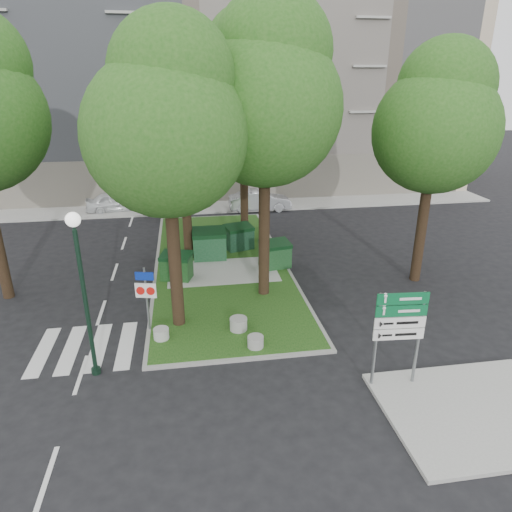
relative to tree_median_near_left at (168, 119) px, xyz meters
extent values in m
plane|color=black|center=(1.41, -2.56, -7.32)|extent=(120.00, 120.00, 0.00)
cube|color=#153F12|center=(1.91, 5.44, -7.26)|extent=(6.00, 16.00, 0.12)
cube|color=gray|center=(1.91, 5.44, -7.27)|extent=(6.30, 16.30, 0.10)
cube|color=#999993|center=(7.91, -6.06, -7.26)|extent=(5.00, 4.00, 0.12)
cube|color=#999993|center=(1.41, 15.94, -7.26)|extent=(42.00, 3.00, 0.12)
cube|color=silver|center=(-2.34, -1.06, -7.31)|extent=(5.00, 3.00, 0.01)
cube|color=#BDAD8D|center=(1.41, 23.44, 0.68)|extent=(41.00, 12.00, 16.00)
cylinder|color=black|center=(-0.09, -0.06, -4.24)|extent=(0.44, 0.44, 6.16)
sphere|color=#205516|center=(-0.09, -0.06, -0.50)|extent=(5.20, 5.20, 5.20)
sphere|color=#205516|center=(0.21, 0.14, 1.26)|extent=(3.90, 3.90, 3.90)
cylinder|color=black|center=(3.41, 1.94, -3.96)|extent=(0.44, 0.44, 6.72)
sphere|color=#205516|center=(3.41, 1.94, 0.12)|extent=(5.60, 5.60, 5.60)
sphere|color=#205516|center=(3.71, 2.14, 2.04)|extent=(4.20, 4.20, 4.20)
cylinder|color=black|center=(0.41, 6.44, -4.38)|extent=(0.44, 0.44, 5.88)
sphere|color=#205516|center=(0.41, 6.44, -0.81)|extent=(4.80, 4.80, 4.80)
sphere|color=#205516|center=(0.71, 6.64, 0.87)|extent=(3.60, 3.60, 3.60)
cylinder|color=black|center=(3.61, 9.44, -3.82)|extent=(0.44, 0.44, 7.00)
sphere|color=#205516|center=(3.61, 9.44, 0.43)|extent=(5.80, 5.80, 5.80)
sphere|color=#205516|center=(3.91, 9.64, 2.43)|extent=(4.35, 4.35, 4.35)
cylinder|color=black|center=(10.41, 2.44, -4.38)|extent=(0.44, 0.44, 5.88)
sphere|color=#205516|center=(10.41, 2.44, -0.81)|extent=(5.00, 5.00, 5.00)
sphere|color=#205516|center=(10.71, 2.64, 0.87)|extent=(3.75, 3.75, 3.75)
cube|color=#0E350F|center=(-0.17, 3.96, -6.69)|extent=(1.48, 1.22, 1.01)
cube|color=black|center=(-0.17, 3.96, -6.11)|extent=(1.54, 1.29, 0.29)
cube|color=#124020|center=(1.43, 6.20, -6.58)|extent=(1.60, 1.10, 1.24)
cube|color=black|center=(1.43, 6.20, -5.85)|extent=(1.66, 1.17, 0.36)
cube|color=black|center=(3.03, 7.33, -6.66)|extent=(1.57, 1.29, 1.07)
cube|color=black|center=(3.03, 7.33, -6.04)|extent=(1.64, 1.37, 0.31)
cube|color=#123B18|center=(4.41, 4.61, -6.67)|extent=(1.49, 1.15, 1.05)
cube|color=black|center=(4.41, 4.61, -6.06)|extent=(1.55, 1.22, 0.30)
cylinder|color=#A4A59F|center=(-0.69, -1.04, -7.01)|extent=(0.53, 0.53, 0.38)
cylinder|color=gray|center=(2.44, -2.06, -7.00)|extent=(0.54, 0.54, 0.39)
cylinder|color=gray|center=(2.01, -0.86, -6.97)|extent=(0.63, 0.63, 0.45)
cylinder|color=#C28D16|center=(4.61, 8.38, -6.81)|extent=(0.45, 0.45, 0.78)
cylinder|color=black|center=(-2.63, -2.57, -4.98)|extent=(0.13, 0.13, 4.67)
cylinder|color=black|center=(-2.63, -2.57, -7.22)|extent=(0.28, 0.28, 0.19)
sphere|color=white|center=(-2.63, -2.57, -2.36)|extent=(0.41, 0.41, 0.41)
cylinder|color=slate|center=(-1.14, -0.29, -6.08)|extent=(0.10, 0.10, 2.48)
cube|color=navy|center=(-1.14, -0.29, -5.13)|extent=(0.64, 0.18, 0.30)
cube|color=white|center=(-1.14, -0.29, -5.68)|extent=(0.73, 0.21, 0.55)
cylinder|color=red|center=(-1.31, -0.29, -5.68)|extent=(0.30, 0.10, 0.30)
cylinder|color=red|center=(-0.96, -0.29, -5.68)|extent=(0.30, 0.10, 0.30)
cylinder|color=slate|center=(5.51, -4.51, -5.73)|extent=(0.10, 0.10, 2.94)
cylinder|color=slate|center=(6.75, -4.60, -5.73)|extent=(0.10, 0.10, 2.94)
cube|color=#0B5B30|center=(6.13, -4.56, -4.43)|extent=(1.47, 0.15, 0.34)
cube|color=#0B5B30|center=(6.13, -4.56, -4.80)|extent=(1.47, 0.15, 0.34)
cube|color=white|center=(6.13, -4.56, -5.17)|extent=(1.47, 0.15, 0.34)
cube|color=white|center=(6.13, -4.56, -5.55)|extent=(1.47, 0.15, 0.34)
imported|color=silver|center=(-4.23, 16.06, -6.65)|extent=(4.11, 2.11, 1.34)
imported|color=#ABADB3|center=(5.38, 14.80, -6.63)|extent=(4.21, 1.52, 1.38)
camera|label=1|loc=(0.41, -14.97, 1.23)|focal=32.00mm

